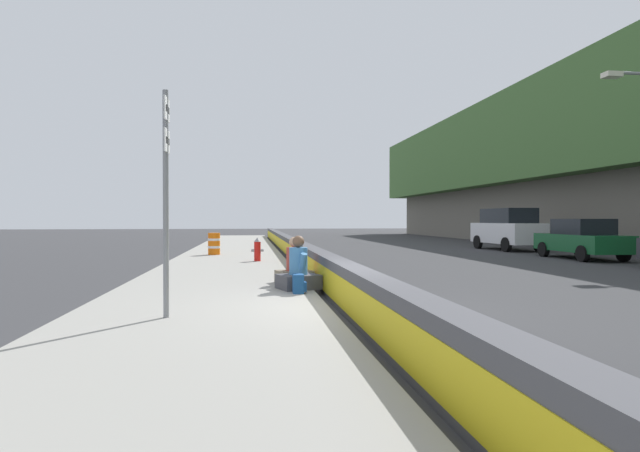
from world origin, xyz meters
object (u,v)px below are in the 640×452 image
object	(u,v)px
route_sign_post	(166,187)
parked_car_third	(581,239)
fire_hydrant	(257,249)
seated_person_foreground	(298,272)
seated_person_middle	(294,269)
parked_car_fourth	(507,228)
backpack	(299,284)
construction_barrel	(214,244)

from	to	relation	value
route_sign_post	parked_car_third	distance (m)	19.17
fire_hydrant	parked_car_third	xyz separation A→B (m)	(0.85, -13.68, 0.27)
fire_hydrant	seated_person_foreground	distance (m)	7.70
fire_hydrant	seated_person_middle	size ratio (longest dim) A/B	0.78
fire_hydrant	seated_person_middle	world-z (taller)	seated_person_middle
seated_person_middle	parked_car_fourth	bearing A→B (deg)	-43.17
seated_person_foreground	parked_car_third	size ratio (longest dim) A/B	0.26
fire_hydrant	backpack	xyz separation A→B (m)	(-8.34, -0.74, -0.25)
seated_person_foreground	parked_car_fourth	bearing A→B (deg)	-41.07
fire_hydrant	backpack	world-z (taller)	fire_hydrant
fire_hydrant	construction_barrel	size ratio (longest dim) A/B	0.93
parked_car_fourth	route_sign_post	bearing A→B (deg)	139.35
fire_hydrant	backpack	size ratio (longest dim) A/B	2.20
route_sign_post	construction_barrel	world-z (taller)	route_sign_post
construction_barrel	parked_car_fourth	xyz separation A→B (m)	(3.46, -15.54, 0.56)
route_sign_post	parked_car_third	size ratio (longest dim) A/B	0.79
fire_hydrant	seated_person_foreground	size ratio (longest dim) A/B	0.74
seated_person_middle	parked_car_fourth	distance (m)	18.88
parked_car_third	parked_car_fourth	bearing A→B (deg)	-0.20
seated_person_middle	parked_car_third	xyz separation A→B (m)	(7.45, -12.89, 0.37)
fire_hydrant	parked_car_third	size ratio (longest dim) A/B	0.19
seated_person_foreground	seated_person_middle	bearing A→B (deg)	0.08
fire_hydrant	parked_car_third	bearing A→B (deg)	-86.47
route_sign_post	seated_person_foreground	world-z (taller)	route_sign_post
fire_hydrant	route_sign_post	bearing A→B (deg)	171.51
construction_barrel	parked_car_fourth	size ratio (longest dim) A/B	0.20
backpack	construction_barrel	size ratio (longest dim) A/B	0.42
fire_hydrant	construction_barrel	bearing A→B (deg)	26.37
seated_person_middle	construction_barrel	xyz separation A→B (m)	(10.30, 2.63, 0.13)
construction_barrel	parked_car_third	distance (m)	15.77
seated_person_middle	backpack	size ratio (longest dim) A/B	2.81
construction_barrel	route_sign_post	bearing A→B (deg)	-179.05
backpack	seated_person_middle	bearing A→B (deg)	-1.90
seated_person_middle	parked_car_third	bearing A→B (deg)	-59.96
route_sign_post	seated_person_foreground	distance (m)	4.20
seated_person_foreground	parked_car_fourth	size ratio (longest dim) A/B	0.25
route_sign_post	backpack	size ratio (longest dim) A/B	9.00
route_sign_post	parked_car_fourth	xyz separation A→B (m)	(17.82, -15.30, -1.03)
seated_person_foreground	construction_barrel	distance (m)	11.65
backpack	construction_barrel	world-z (taller)	construction_barrel
route_sign_post	parked_car_third	xyz separation A→B (m)	(11.51, -15.27, -1.35)
parked_car_fourth	parked_car_third	bearing A→B (deg)	179.80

